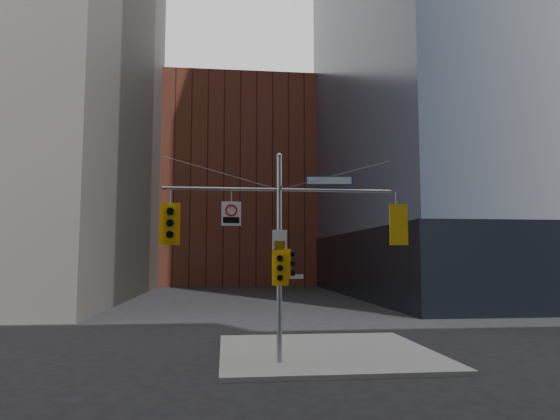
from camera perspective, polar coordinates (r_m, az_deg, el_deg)
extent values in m
plane|color=black|center=(15.61, 0.76, -18.99)|extent=(160.00, 160.00, 0.00)
cube|color=gray|center=(19.78, 5.26, -15.85)|extent=(8.00, 8.00, 0.15)
cube|color=black|center=(55.74, 26.21, -5.56)|extent=(36.40, 36.40, 6.00)
cube|color=brown|center=(73.81, -4.82, 2.63)|extent=(26.00, 20.00, 28.00)
cylinder|color=#919499|center=(17.16, -0.08, -5.63)|extent=(0.18, 0.18, 7.20)
sphere|color=#919499|center=(17.53, -0.08, 6.22)|extent=(0.20, 0.20, 0.20)
cylinder|color=#919499|center=(17.22, -6.72, 2.41)|extent=(4.00, 0.11, 0.11)
cylinder|color=#919499|center=(17.65, 6.39, 2.22)|extent=(4.00, 0.11, 0.11)
cylinder|color=#919499|center=(16.98, 0.05, 2.49)|extent=(0.10, 0.70, 0.10)
cylinder|color=#919499|center=(17.31, -6.69, 4.22)|extent=(4.00, 0.02, 1.12)
cylinder|color=#919499|center=(17.73, 6.37, 3.98)|extent=(4.00, 0.02, 1.12)
cube|color=#ECAE0C|center=(17.20, -12.46, -1.50)|extent=(0.41, 0.31, 1.16)
cube|color=#ECAE0C|center=(17.40, -12.48, -1.55)|extent=(0.69, 0.13, 1.44)
cylinder|color=black|center=(17.01, -12.43, -0.15)|extent=(0.26, 0.21, 0.24)
cylinder|color=black|center=(17.10, -12.43, -0.18)|extent=(0.21, 0.05, 0.21)
cylinder|color=black|center=(16.98, -12.45, -1.45)|extent=(0.26, 0.21, 0.24)
cylinder|color=black|center=(17.07, -12.46, -1.47)|extent=(0.21, 0.05, 0.21)
cylinder|color=black|center=(16.96, -12.48, -2.76)|extent=(0.26, 0.21, 0.24)
cylinder|color=#0CE559|center=(17.05, -12.48, -2.77)|extent=(0.21, 0.05, 0.21)
cube|color=#ECAE0C|center=(18.13, 13.14, -1.69)|extent=(0.40, 0.30, 1.16)
cube|color=#ECAE0C|center=(17.96, 13.41, -1.64)|extent=(0.68, 0.12, 1.43)
cylinder|color=black|center=(18.36, 12.81, -0.53)|extent=(0.26, 0.20, 0.24)
cylinder|color=black|center=(18.28, 12.93, -0.51)|extent=(0.21, 0.04, 0.21)
cylinder|color=black|center=(18.33, 12.84, -1.73)|extent=(0.26, 0.20, 0.24)
cylinder|color=black|center=(18.25, 12.96, -1.71)|extent=(0.21, 0.04, 0.21)
cylinder|color=black|center=(18.31, 12.86, -2.93)|extent=(0.26, 0.20, 0.24)
cylinder|color=black|center=(18.23, 12.98, -2.92)|extent=(0.21, 0.04, 0.21)
cube|color=#ECAE0C|center=(17.20, 0.85, -6.10)|extent=(0.28, 0.35, 0.97)
cylinder|color=black|center=(17.19, 1.47, -5.02)|extent=(0.18, 0.23, 0.20)
cylinder|color=black|center=(17.19, 1.22, -5.02)|extent=(0.05, 0.18, 0.18)
cylinder|color=black|center=(17.19, 1.47, -6.10)|extent=(0.18, 0.23, 0.20)
cylinder|color=black|center=(17.19, 1.22, -6.10)|extent=(0.05, 0.18, 0.18)
cylinder|color=black|center=(17.19, 1.47, -7.18)|extent=(0.18, 0.23, 0.20)
cylinder|color=black|center=(17.20, 1.22, -7.18)|extent=(0.05, 0.18, 0.18)
cube|color=#ECAE0C|center=(16.89, 0.02, -6.63)|extent=(0.35, 0.27, 0.97)
cube|color=#ECAE0C|center=(17.06, 0.05, -6.62)|extent=(0.57, 0.12, 1.20)
cylinder|color=black|center=(16.70, -0.01, -5.54)|extent=(0.22, 0.18, 0.20)
cylinder|color=black|center=(16.77, 0.01, -5.53)|extent=(0.18, 0.05, 0.18)
cylinder|color=black|center=(16.70, -0.01, -6.65)|extent=(0.22, 0.18, 0.20)
cylinder|color=black|center=(16.78, 0.01, -6.64)|extent=(0.18, 0.05, 0.18)
cylinder|color=black|center=(16.71, -0.01, -7.76)|extent=(0.22, 0.18, 0.20)
cylinder|color=black|center=(16.79, 0.01, -7.75)|extent=(0.18, 0.05, 0.18)
cube|color=navy|center=(17.65, 5.65, 3.36)|extent=(1.65, 0.20, 0.32)
cube|color=silver|center=(17.63, 5.66, 3.37)|extent=(1.55, 0.16, 0.25)
cube|color=silver|center=(17.11, -5.59, -0.41)|extent=(0.67, 0.08, 0.84)
torus|color=#B20A0A|center=(17.10, -5.59, -0.03)|extent=(0.41, 0.08, 0.41)
cube|color=black|center=(17.07, -5.60, -1.15)|extent=(0.56, 0.05, 0.20)
cube|color=silver|center=(17.06, -0.04, -3.42)|extent=(0.52, 0.10, 0.68)
cube|color=#D88C00|center=(17.03, -0.03, -4.05)|extent=(0.37, 0.06, 0.30)
cube|color=silver|center=(17.23, 1.42, -7.62)|extent=(0.77, 0.10, 0.15)
cube|color=#145926|center=(17.64, -0.24, -8.45)|extent=(0.10, 0.77, 0.15)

